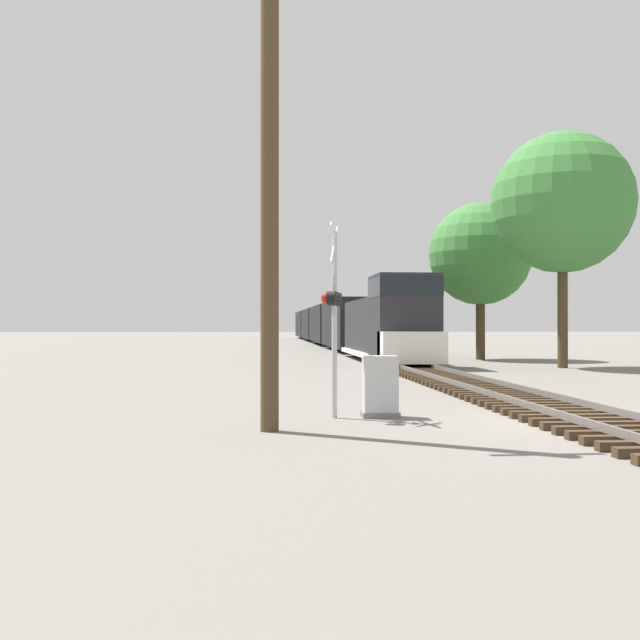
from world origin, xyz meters
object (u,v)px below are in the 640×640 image
at_px(freight_train, 328,325).
at_px(tree_mid_background, 480,254).
at_px(utility_pole, 270,178).
at_px(tree_far_right, 562,203).
at_px(crossing_signal_near, 333,305).
at_px(relay_cabinet, 380,387).

xyz_separation_m(freight_train, tree_mid_background, (6.06, -32.81, 4.12)).
relative_size(utility_pole, tree_far_right, 0.85).
bearing_deg(crossing_signal_near, tree_far_right, 160.47).
bearing_deg(utility_pole, tree_far_right, 54.93).
bearing_deg(utility_pole, tree_mid_background, 66.16).
height_order(freight_train, crossing_signal_near, freight_train).
distance_m(freight_train, crossing_signal_near, 59.56).
xyz_separation_m(freight_train, relay_cabinet, (-4.07, -59.28, -1.38)).
bearing_deg(tree_mid_background, relay_cabinet, -110.94).
bearing_deg(tree_far_right, utility_pole, -125.07).
relative_size(freight_train, crossing_signal_near, 20.53).
bearing_deg(tree_mid_background, tree_far_right, -80.53).
xyz_separation_m(utility_pole, tree_mid_background, (12.58, 28.46, 1.32)).
xyz_separation_m(relay_cabinet, tree_far_right, (11.55, 17.94, 7.12)).
bearing_deg(tree_mid_background, freight_train, 100.46).
bearing_deg(relay_cabinet, crossing_signal_near, -177.28).
distance_m(freight_train, tree_far_right, 42.40).
height_order(relay_cabinet, tree_far_right, tree_far_right).
distance_m(relay_cabinet, tree_mid_background, 28.87).
relative_size(tree_far_right, tree_mid_background, 1.21).
bearing_deg(tree_far_right, freight_train, 100.25).
bearing_deg(relay_cabinet, utility_pole, -140.81).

